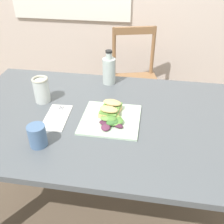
{
  "coord_description": "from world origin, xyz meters",
  "views": [
    {
      "loc": [
        0.24,
        -0.81,
        1.46
      ],
      "look_at": [
        0.07,
        0.21,
        0.76
      ],
      "focal_mm": 40.9,
      "sensor_mm": 36.0,
      "label": 1
    }
  ],
  "objects_px": {
    "plate_lunch": "(111,119)",
    "cup_extra_side": "(37,136)",
    "dining_table": "(100,133)",
    "fork_on_napkin": "(58,115)",
    "mason_jar_iced_tea": "(42,91)",
    "sandwich_half_back": "(112,105)",
    "sandwich_half_front": "(109,112)",
    "chair_wooden_far": "(135,81)",
    "bottle_cold_brew": "(109,72)"
  },
  "relations": [
    {
      "from": "chair_wooden_far",
      "to": "sandwich_half_front",
      "type": "xyz_separation_m",
      "value": [
        -0.06,
        -0.99,
        0.33
      ]
    },
    {
      "from": "sandwich_half_back",
      "to": "bottle_cold_brew",
      "type": "distance_m",
      "value": 0.32
    },
    {
      "from": "fork_on_napkin",
      "to": "sandwich_half_front",
      "type": "bearing_deg",
      "value": 3.85
    },
    {
      "from": "cup_extra_side",
      "to": "plate_lunch",
      "type": "bearing_deg",
      "value": 39.69
    },
    {
      "from": "sandwich_half_front",
      "to": "sandwich_half_back",
      "type": "height_order",
      "value": "same"
    },
    {
      "from": "chair_wooden_far",
      "to": "mason_jar_iced_tea",
      "type": "distance_m",
      "value": 1.05
    },
    {
      "from": "sandwich_half_back",
      "to": "cup_extra_side",
      "type": "relative_size",
      "value": 1.02
    },
    {
      "from": "sandwich_half_back",
      "to": "bottle_cold_brew",
      "type": "xyz_separation_m",
      "value": [
        -0.07,
        0.31,
        0.03
      ]
    },
    {
      "from": "plate_lunch",
      "to": "sandwich_half_front",
      "type": "height_order",
      "value": "sandwich_half_front"
    },
    {
      "from": "sandwich_half_back",
      "to": "chair_wooden_far",
      "type": "bearing_deg",
      "value": 86.95
    },
    {
      "from": "sandwich_half_front",
      "to": "sandwich_half_back",
      "type": "xyz_separation_m",
      "value": [
        0.01,
        0.06,
        0.0
      ]
    },
    {
      "from": "sandwich_half_back",
      "to": "cup_extra_side",
      "type": "height_order",
      "value": "cup_extra_side"
    },
    {
      "from": "chair_wooden_far",
      "to": "fork_on_napkin",
      "type": "bearing_deg",
      "value": -107.06
    },
    {
      "from": "fork_on_napkin",
      "to": "cup_extra_side",
      "type": "relative_size",
      "value": 1.91
    },
    {
      "from": "chair_wooden_far",
      "to": "plate_lunch",
      "type": "distance_m",
      "value": 1.05
    },
    {
      "from": "sandwich_half_back",
      "to": "fork_on_napkin",
      "type": "xyz_separation_m",
      "value": [
        -0.26,
        -0.08,
        -0.03
      ]
    },
    {
      "from": "fork_on_napkin",
      "to": "mason_jar_iced_tea",
      "type": "relative_size",
      "value": 1.36
    },
    {
      "from": "fork_on_napkin",
      "to": "bottle_cold_brew",
      "type": "xyz_separation_m",
      "value": [
        0.19,
        0.38,
        0.07
      ]
    },
    {
      "from": "dining_table",
      "to": "fork_on_napkin",
      "type": "xyz_separation_m",
      "value": [
        -0.2,
        -0.04,
        0.12
      ]
    },
    {
      "from": "plate_lunch",
      "to": "cup_extra_side",
      "type": "relative_size",
      "value": 2.86
    },
    {
      "from": "dining_table",
      "to": "fork_on_napkin",
      "type": "relative_size",
      "value": 7.77
    },
    {
      "from": "plate_lunch",
      "to": "cup_extra_side",
      "type": "bearing_deg",
      "value": -140.31
    },
    {
      "from": "bottle_cold_brew",
      "to": "fork_on_napkin",
      "type": "bearing_deg",
      "value": -116.45
    },
    {
      "from": "chair_wooden_far",
      "to": "sandwich_half_back",
      "type": "height_order",
      "value": "chair_wooden_far"
    },
    {
      "from": "chair_wooden_far",
      "to": "sandwich_half_front",
      "type": "height_order",
      "value": "chair_wooden_far"
    },
    {
      "from": "bottle_cold_brew",
      "to": "cup_extra_side",
      "type": "height_order",
      "value": "bottle_cold_brew"
    },
    {
      "from": "sandwich_half_back",
      "to": "mason_jar_iced_tea",
      "type": "xyz_separation_m",
      "value": [
        -0.38,
        0.04,
        0.02
      ]
    },
    {
      "from": "plate_lunch",
      "to": "bottle_cold_brew",
      "type": "relative_size",
      "value": 1.36
    },
    {
      "from": "chair_wooden_far",
      "to": "mason_jar_iced_tea",
      "type": "relative_size",
      "value": 6.39
    },
    {
      "from": "dining_table",
      "to": "fork_on_napkin",
      "type": "bearing_deg",
      "value": -170.17
    },
    {
      "from": "fork_on_napkin",
      "to": "cup_extra_side",
      "type": "height_order",
      "value": "cup_extra_side"
    },
    {
      "from": "chair_wooden_far",
      "to": "cup_extra_side",
      "type": "xyz_separation_m",
      "value": [
        -0.32,
        -1.23,
        0.34
      ]
    },
    {
      "from": "dining_table",
      "to": "cup_extra_side",
      "type": "height_order",
      "value": "cup_extra_side"
    },
    {
      "from": "chair_wooden_far",
      "to": "fork_on_napkin",
      "type": "height_order",
      "value": "chair_wooden_far"
    },
    {
      "from": "bottle_cold_brew",
      "to": "mason_jar_iced_tea",
      "type": "height_order",
      "value": "bottle_cold_brew"
    },
    {
      "from": "cup_extra_side",
      "to": "chair_wooden_far",
      "type": "bearing_deg",
      "value": 75.59
    },
    {
      "from": "mason_jar_iced_tea",
      "to": "cup_extra_side",
      "type": "xyz_separation_m",
      "value": [
        0.12,
        -0.34,
        -0.01
      ]
    },
    {
      "from": "sandwich_half_front",
      "to": "bottle_cold_brew",
      "type": "bearing_deg",
      "value": 99.62
    },
    {
      "from": "sandwich_half_front",
      "to": "mason_jar_iced_tea",
      "type": "bearing_deg",
      "value": 164.6
    },
    {
      "from": "dining_table",
      "to": "sandwich_half_back",
      "type": "distance_m",
      "value": 0.17
    },
    {
      "from": "dining_table",
      "to": "sandwich_half_front",
      "type": "bearing_deg",
      "value": -19.66
    },
    {
      "from": "dining_table",
      "to": "plate_lunch",
      "type": "bearing_deg",
      "value": -25.84
    },
    {
      "from": "chair_wooden_far",
      "to": "bottle_cold_brew",
      "type": "relative_size",
      "value": 4.26
    },
    {
      "from": "dining_table",
      "to": "plate_lunch",
      "type": "distance_m",
      "value": 0.14
    },
    {
      "from": "bottle_cold_brew",
      "to": "mason_jar_iced_tea",
      "type": "relative_size",
      "value": 1.5
    },
    {
      "from": "plate_lunch",
      "to": "bottle_cold_brew",
      "type": "distance_m",
      "value": 0.39
    },
    {
      "from": "mason_jar_iced_tea",
      "to": "sandwich_half_front",
      "type": "bearing_deg",
      "value": -15.4
    },
    {
      "from": "bottle_cold_brew",
      "to": "mason_jar_iced_tea",
      "type": "bearing_deg",
      "value": -140.03
    },
    {
      "from": "dining_table",
      "to": "fork_on_napkin",
      "type": "distance_m",
      "value": 0.24
    },
    {
      "from": "dining_table",
      "to": "sandwich_half_back",
      "type": "xyz_separation_m",
      "value": [
        0.06,
        0.04,
        0.15
      ]
    }
  ]
}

